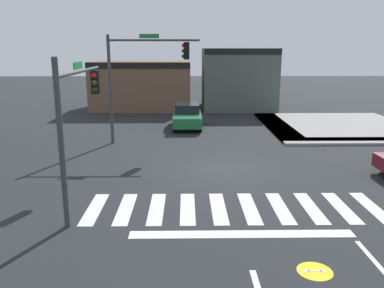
% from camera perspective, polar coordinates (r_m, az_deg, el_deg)
% --- Properties ---
extents(ground_plane, '(120.00, 120.00, 0.00)m').
position_cam_1_polar(ground_plane, '(18.40, 4.39, -3.67)').
color(ground_plane, '#232628').
extents(crosswalk_near, '(10.27, 2.81, 0.01)m').
position_cam_1_polar(crosswalk_near, '(14.19, 6.03, -9.11)').
color(crosswalk_near, silver).
rests_on(crosswalk_near, ground_plane).
extents(bike_detector_marking, '(0.90, 0.90, 0.01)m').
position_cam_1_polar(bike_detector_marking, '(10.97, 17.21, -17.03)').
color(bike_detector_marking, yellow).
rests_on(bike_detector_marking, ground_plane).
extents(curb_corner_northeast, '(10.00, 10.60, 0.15)m').
position_cam_1_polar(curb_corner_northeast, '(29.26, 19.49, 2.29)').
color(curb_corner_northeast, gray).
rests_on(curb_corner_northeast, ground_plane).
extents(storefront_row, '(16.27, 6.12, 5.38)m').
position_cam_1_polar(storefront_row, '(36.58, -0.62, 8.93)').
color(storefront_row, brown).
rests_on(storefront_row, ground_plane).
extents(traffic_signal_northwest, '(5.17, 0.32, 6.20)m').
position_cam_1_polar(traffic_signal_northwest, '(22.93, -7.14, 10.74)').
color(traffic_signal_northwest, '#383A3D').
rests_on(traffic_signal_northwest, ground_plane).
extents(traffic_signal_southwest, '(0.32, 5.57, 5.24)m').
position_cam_1_polar(traffic_signal_southwest, '(14.48, -15.91, 5.58)').
color(traffic_signal_southwest, '#383A3D').
rests_on(traffic_signal_southwest, ground_plane).
extents(car_green, '(1.92, 4.24, 1.59)m').
position_cam_1_polar(car_green, '(27.85, -0.69, 4.05)').
color(car_green, '#1E6638').
rests_on(car_green, ground_plane).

